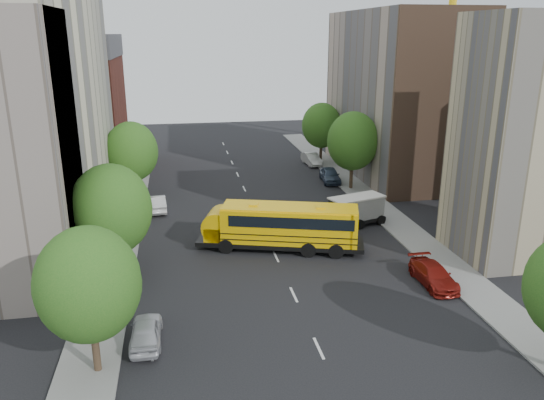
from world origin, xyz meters
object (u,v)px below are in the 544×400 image
object	(u,v)px
parked_car_0	(146,332)
parked_car_3	(433,275)
street_tree_1	(111,210)
street_tree_0	(88,285)
street_tree_2	(132,152)
parked_car_5	(312,159)
school_bus	(279,225)
street_tree_4	(353,141)
safari_truck	(352,211)
parked_car_4	(330,175)
parked_car_1	(157,203)
street_tree_5	(321,125)

from	to	relation	value
parked_car_0	parked_car_3	xyz separation A→B (m)	(18.02, 3.70, -0.01)
street_tree_1	street_tree_0	bearing A→B (deg)	-90.00
street_tree_1	street_tree_2	size ratio (longest dim) A/B	1.03
parked_car_5	school_bus	bearing A→B (deg)	-113.64
street_tree_4	safari_truck	size ratio (longest dim) A/B	1.30
parked_car_4	safari_truck	bearing A→B (deg)	-93.45
parked_car_1	parked_car_4	distance (m)	19.56
street_tree_5	parked_car_4	bearing A→B (deg)	-98.81
school_bus	parked_car_4	distance (m)	19.83
street_tree_1	parked_car_5	xyz separation A→B (m)	(20.60, 29.09, -4.23)
street_tree_2	parked_car_3	distance (m)	30.31
parked_car_0	safari_truck	bearing A→B (deg)	-135.99
street_tree_0	parked_car_3	distance (m)	21.40
street_tree_2	safari_truck	bearing A→B (deg)	-30.05
parked_car_1	parked_car_3	xyz separation A→B (m)	(18.02, -18.52, -0.05)
parked_car_5	parked_car_0	bearing A→B (deg)	-120.52
school_bus	parked_car_1	bearing A→B (deg)	147.32
parked_car_1	parked_car_4	xyz separation A→B (m)	(18.40, 6.65, 0.06)
street_tree_0	safari_truck	bearing A→B (deg)	43.04
street_tree_5	parked_car_3	xyz separation A→B (m)	(-1.78, -34.20, -4.03)
street_tree_1	street_tree_2	world-z (taller)	street_tree_1
school_bus	parked_car_4	bearing A→B (deg)	79.52
street_tree_5	street_tree_1	bearing A→B (deg)	-126.25
street_tree_2	parked_car_0	bearing A→B (deg)	-85.15
parked_car_0	parked_car_1	size ratio (longest dim) A/B	0.92
street_tree_1	parked_car_3	xyz separation A→B (m)	(20.22, -4.20, -4.28)
street_tree_0	street_tree_2	size ratio (longest dim) A/B	0.96
parked_car_3	street_tree_2	bearing A→B (deg)	131.71
parked_car_5	street_tree_2	bearing A→B (deg)	-155.78
street_tree_5	safari_truck	distance (m)	23.22
parked_car_1	parked_car_4	bearing A→B (deg)	-164.99
street_tree_0	parked_car_0	xyz separation A→B (m)	(2.20, 2.10, -3.96)
street_tree_0	school_bus	distance (m)	17.84
school_bus	parked_car_0	size ratio (longest dim) A/B	3.17
safari_truck	parked_car_1	bearing A→B (deg)	139.37
safari_truck	parked_car_4	xyz separation A→B (m)	(2.08, 13.67, -0.55)
street_tree_4	street_tree_5	distance (m)	12.01
street_tree_2	street_tree_4	bearing A→B (deg)	0.00
school_bus	parked_car_3	bearing A→B (deg)	-23.99
parked_car_1	parked_car_3	world-z (taller)	parked_car_1
street_tree_2	parked_car_4	xyz separation A→B (m)	(20.60, 2.96, -4.05)
street_tree_0	parked_car_5	bearing A→B (deg)	62.21
street_tree_1	parked_car_0	xyz separation A→B (m)	(2.20, -7.90, -4.27)
parked_car_0	street_tree_0	bearing A→B (deg)	44.70
parked_car_1	parked_car_0	bearing A→B (deg)	85.15
street_tree_2	school_bus	xyz separation A→B (m)	(11.47, -14.60, -2.87)
parked_car_3	parked_car_4	world-z (taller)	parked_car_4
street_tree_0	street_tree_2	distance (m)	28.00
safari_truck	parked_car_4	world-z (taller)	safari_truck
street_tree_2	parked_car_0	size ratio (longest dim) A/B	1.92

